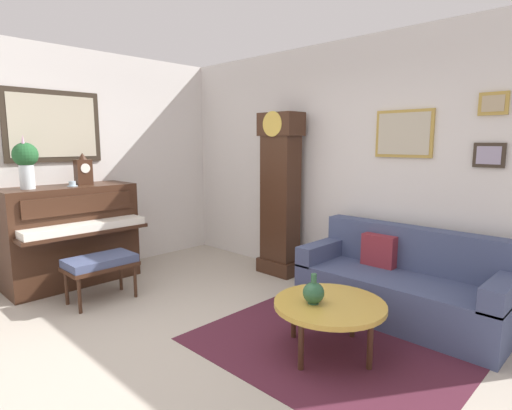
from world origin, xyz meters
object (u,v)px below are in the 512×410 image
object	(u,v)px
flower_vase	(26,160)
teacup	(72,184)
coffee_table	(330,306)
piano_bench	(100,264)
grandfather_clock	(280,199)
piano	(71,234)
green_jug	(314,293)
mantel_clock	(83,170)
couch	(402,285)

from	to	relation	value
flower_vase	teacup	distance (m)	0.54
coffee_table	teacup	size ratio (longest dim) A/B	7.59
piano_bench	grandfather_clock	size ratio (longest dim) A/B	0.34
piano	grandfather_clock	bearing A→B (deg)	52.70
green_jug	mantel_clock	bearing A→B (deg)	-171.71
couch	green_jug	bearing A→B (deg)	-99.02
couch	coffee_table	bearing A→B (deg)	-95.66
piano_bench	couch	distance (m)	3.06
couch	flower_vase	xyz separation A→B (m)	(-3.23, -2.23, 1.16)
coffee_table	green_jug	distance (m)	0.18
piano	grandfather_clock	distance (m)	2.54
mantel_clock	teacup	size ratio (longest dim) A/B	3.28
piano_bench	couch	xyz separation A→B (m)	(2.44, 1.84, -0.09)
couch	green_jug	xyz separation A→B (m)	(-0.19, -1.17, 0.19)
piano	piano_bench	xyz separation A→B (m)	(0.79, -0.03, -0.18)
piano	piano_bench	bearing A→B (deg)	-2.11
couch	coffee_table	size ratio (longest dim) A/B	2.16
piano	teacup	distance (m)	0.60
piano_bench	green_jug	size ratio (longest dim) A/B	2.92
piano_bench	mantel_clock	bearing A→B (deg)	164.53
teacup	green_jug	xyz separation A→B (m)	(2.98, 0.61, -0.68)
mantel_clock	teacup	world-z (taller)	mantel_clock
mantel_clock	teacup	xyz separation A→B (m)	(0.07, -0.17, -0.15)
piano	couch	xyz separation A→B (m)	(3.23, 1.81, -0.28)
grandfather_clock	mantel_clock	world-z (taller)	grandfather_clock
mantel_clock	couch	bearing A→B (deg)	26.58
teacup	piano_bench	bearing A→B (deg)	-4.21
grandfather_clock	teacup	distance (m)	2.46
couch	mantel_clock	world-z (taller)	mantel_clock
couch	mantel_clock	bearing A→B (deg)	-153.42
mantel_clock	flower_vase	xyz separation A→B (m)	(-0.00, -0.61, 0.14)
grandfather_clock	green_jug	bearing A→B (deg)	-41.79
piano_bench	mantel_clock	xyz separation A→B (m)	(-0.79, 0.22, 0.93)
piano	mantel_clock	bearing A→B (deg)	89.54
teacup	green_jug	bearing A→B (deg)	11.55
green_jug	grandfather_clock	bearing A→B (deg)	138.21
piano_bench	grandfather_clock	xyz separation A→B (m)	(0.73, 2.03, 0.56)
mantel_clock	green_jug	size ratio (longest dim) A/B	1.58
couch	flower_vase	world-z (taller)	flower_vase
mantel_clock	green_jug	xyz separation A→B (m)	(3.05, 0.44, -0.83)
grandfather_clock	couch	distance (m)	1.84
grandfather_clock	flower_vase	size ratio (longest dim) A/B	3.50
piano	couch	distance (m)	3.71
mantel_clock	coffee_table	bearing A→B (deg)	9.99
piano_bench	mantel_clock	size ratio (longest dim) A/B	1.84
piano	mantel_clock	world-z (taller)	mantel_clock
piano	coffee_table	bearing A→B (deg)	13.31
coffee_table	grandfather_clock	bearing A→B (deg)	141.96
piano	grandfather_clock	world-z (taller)	grandfather_clock
coffee_table	flower_vase	xyz separation A→B (m)	(-3.13, -1.16, 1.09)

